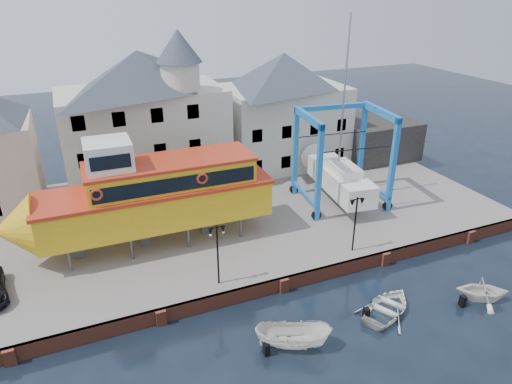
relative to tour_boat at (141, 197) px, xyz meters
name	(u,v)px	position (x,y,z in m)	size (l,w,h in m)	color
ground	(283,291)	(7.38, -7.78, -4.82)	(140.00, 140.00, 0.00)	black
hardstanding	(227,213)	(7.38, 3.22, -4.32)	(44.00, 22.00, 1.00)	slate
quay_wall	(283,284)	(7.38, -7.67, -4.32)	(44.00, 0.47, 1.00)	brown
building_white_main	(145,119)	(2.51, 10.62, 2.52)	(14.00, 8.30, 14.00)	beige
building_white_right	(283,110)	(16.38, 11.22, 1.78)	(12.00, 8.00, 11.20)	beige
shed_dark	(373,138)	(26.38, 9.22, -1.82)	(8.00, 7.00, 4.00)	black
lamp_post_left	(217,240)	(3.38, -6.58, -0.64)	(1.12, 0.32, 4.20)	black
lamp_post_right	(356,211)	(13.38, -6.58, -0.64)	(1.12, 0.32, 4.20)	black
tour_boat	(141,197)	(0.00, 0.00, 0.00)	(18.64, 4.69, 8.10)	#59595E
travel_lift	(336,170)	(16.89, 1.56, -1.27)	(7.80, 10.40, 15.35)	blue
motorboat_a	(293,346)	(5.68, -12.43, -4.82)	(1.59, 4.21, 1.63)	white
motorboat_b	(387,312)	(12.37, -12.07, -4.82)	(3.06, 4.28, 0.89)	white
motorboat_c	(481,300)	(18.58, -13.42, -4.82)	(2.82, 3.26, 1.72)	white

